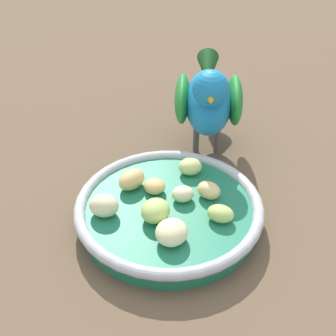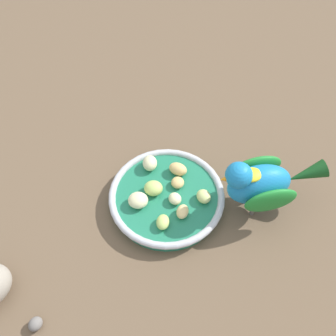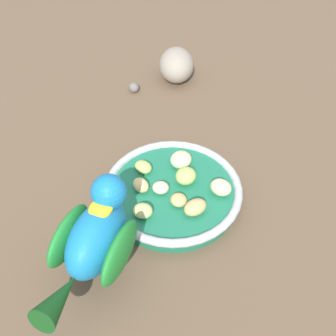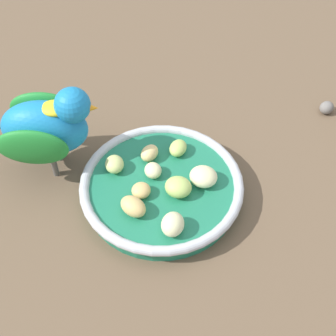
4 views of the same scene
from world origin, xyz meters
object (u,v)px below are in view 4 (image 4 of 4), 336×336
apple_piece_4 (202,174)px  pebble_0 (327,108)px  apple_piece_0 (114,164)px  apple_piece_3 (174,224)px  apple_piece_2 (153,170)px  apple_piece_7 (141,190)px  parrot (41,125)px  apple_piece_1 (179,188)px  feeding_bowl (162,187)px  apple_piece_6 (149,153)px  apple_piece_8 (178,148)px  apple_piece_5 (132,205)px

apple_piece_4 → pebble_0: size_ratio=1.57×
apple_piece_0 → apple_piece_3: 0.13m
apple_piece_2 → apple_piece_7: bearing=127.9°
apple_piece_0 → apple_piece_2: apple_piece_0 is taller
apple_piece_0 → parrot: parrot is taller
apple_piece_1 → apple_piece_7: bearing=63.3°
feeding_bowl → apple_piece_6: bearing=-8.3°
apple_piece_2 → apple_piece_8: (0.02, -0.05, 0.00)m
apple_piece_5 → apple_piece_7: 0.03m
feeding_bowl → apple_piece_4: size_ratio=5.91×
apple_piece_2 → apple_piece_5: 0.07m
feeding_bowl → apple_piece_5: bearing=111.6°
apple_piece_3 → apple_piece_6: (0.12, -0.03, -0.00)m
apple_piece_5 → apple_piece_6: (0.07, -0.06, -0.00)m
apple_piece_0 → apple_piece_8: 0.09m
apple_piece_1 → apple_piece_4: same height
apple_piece_7 → feeding_bowl: bearing=-84.9°
apple_piece_2 → apple_piece_6: bearing=-18.1°
apple_piece_2 → parrot: parrot is taller
apple_piece_8 → apple_piece_4: bearing=-176.9°
apple_piece_8 → pebble_0: 0.27m
apple_piece_7 → pebble_0: 0.35m
apple_piece_2 → apple_piece_3: bearing=168.9°
feeding_bowl → pebble_0: feeding_bowl is taller
apple_piece_1 → apple_piece_5: (0.00, 0.07, -0.00)m
apple_piece_0 → parrot: size_ratio=0.16×
apple_piece_8 → pebble_0: apple_piece_8 is taller
apple_piece_1 → apple_piece_6: size_ratio=1.23×
apple_piece_2 → apple_piece_8: 0.06m
apple_piece_7 → apple_piece_1: bearing=-116.7°
feeding_bowl → apple_piece_3: 0.08m
apple_piece_0 → apple_piece_4: 0.12m
apple_piece_1 → apple_piece_7: apple_piece_1 is taller
apple_piece_0 → apple_piece_7: bearing=-167.4°
apple_piece_2 → apple_piece_4: (-0.04, -0.05, 0.00)m
feeding_bowl → apple_piece_7: apple_piece_7 is taller
feeding_bowl → apple_piece_6: 0.05m
apple_piece_0 → apple_piece_8: bearing=-98.5°
apple_piece_1 → apple_piece_4: 0.04m
apple_piece_2 → apple_piece_4: size_ratio=0.70×
apple_piece_8 → feeding_bowl: bearing=130.2°
apple_piece_5 → apple_piece_7: bearing=-49.4°
apple_piece_0 → apple_piece_2: size_ratio=1.13×
apple_piece_0 → apple_piece_6: same height
apple_piece_8 → parrot: (0.08, 0.17, 0.05)m
apple_piece_8 → apple_piece_7: bearing=118.5°
apple_piece_0 → apple_piece_6: 0.05m
apple_piece_4 → feeding_bowl: bearing=69.4°
apple_piece_4 → apple_piece_8: apple_piece_4 is taller
feeding_bowl → pebble_0: (0.02, -0.32, -0.01)m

